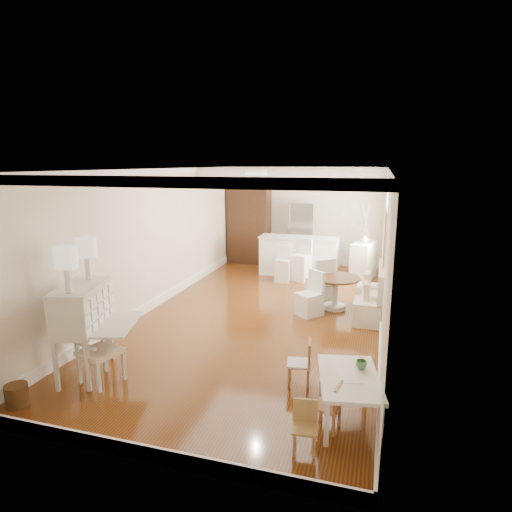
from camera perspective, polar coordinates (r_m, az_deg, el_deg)
The scene contains 20 objects.
room at distance 8.39m, azimuth 1.87°, elevation 5.95°, with size 9.00×9.04×2.82m.
secretary_bureau at distance 6.42m, azimuth -21.99°, elevation -9.21°, with size 1.02×1.04×1.30m, color beige.
gustavian_armchair at distance 6.22m, azimuth -20.05°, elevation -11.74°, with size 0.52×0.52×0.91m, color silver.
wicker_basket at distance 6.22m, azimuth -29.28°, elevation -15.87°, with size 0.27×0.27×0.27m, color brown.
kids_table at distance 5.26m, azimuth 12.19°, elevation -18.06°, with size 0.66×1.10×0.55m, color white.
kids_chair_a at distance 5.07m, azimuth 9.51°, elevation -19.06°, with size 0.27×0.27×0.57m, color #B47751.
kids_chair_b at distance 5.86m, azimuth 5.77°, elevation -13.96°, with size 0.31×0.31×0.64m, color #946743.
kids_chair_c at distance 4.73m, azimuth 6.52°, elevation -21.76°, with size 0.26×0.26×0.53m, color #AA844D.
banquette at distance 8.60m, azimuth 14.83°, elevation -4.47°, with size 0.52×1.60×0.98m, color silver.
dining_table at distance 8.82m, azimuth 10.48°, elevation -4.87°, with size 0.99×0.99×0.67m, color #492C17.
slip_chair_near at distance 8.37m, azimuth 7.10°, elevation -4.99°, with size 0.41×0.43×0.87m, color white.
slip_chair_far at distance 9.23m, azimuth 8.53°, elevation -3.09°, with size 0.46×0.48×0.96m, color silver.
breakfast_counter at distance 11.30m, azimuth 5.69°, elevation -0.00°, with size 2.05×0.65×1.03m, color white.
bar_stool_left at distance 10.65m, azimuth 3.60°, elevation -1.09°, with size 0.36×0.36×0.90m, color silver.
bar_stool_right at distance 10.77m, azimuth 6.00°, elevation -0.55°, with size 0.42×0.42×1.05m, color white.
pantry_cabinet at distance 12.63m, azimuth -0.92°, elevation 4.28°, with size 1.20×0.60×2.30m, color #381E11.
fridge at distance 12.21m, azimuth 7.59°, elevation 2.71°, with size 0.75×0.65×1.80m, color silver.
sideboard at distance 11.20m, azimuth 14.15°, elevation -0.63°, with size 0.44×1.00×0.95m, color beige.
pencil_cup at distance 5.30m, azimuth 13.86°, elevation -13.89°, with size 0.13×0.13×0.10m, color #528C5A.
branch_vase at distance 11.12m, azimuth 14.35°, elevation 2.25°, with size 0.18×0.18×0.18m, color white.
Camera 1 is at (2.15, -7.75, 2.91)m, focal length 30.00 mm.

